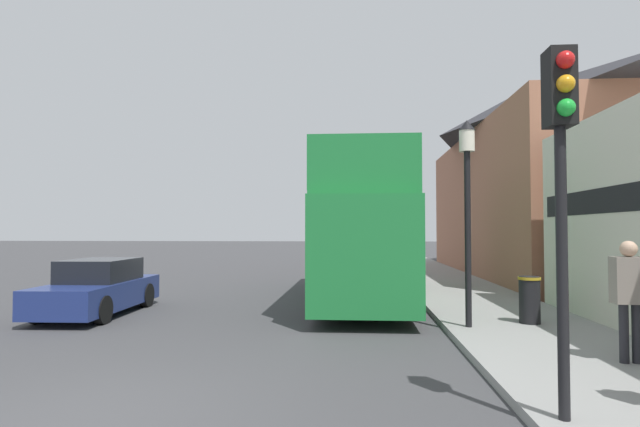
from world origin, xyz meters
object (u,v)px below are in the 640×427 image
parked_car_far_side (99,289)px  lamp_post_second (416,197)px  litter_bin (530,298)px  traffic_signal (561,147)px  lamp_post_nearest (467,183)px  tour_bus (362,238)px  parked_car_ahead_of_bus (370,260)px  pedestrian_second (629,289)px

parked_car_far_side → lamp_post_second: lamp_post_second is taller
litter_bin → lamp_post_second: bearing=99.7°
traffic_signal → litter_bin: traffic_signal is taller
lamp_post_nearest → tour_bus: bearing=113.3°
traffic_signal → lamp_post_second: 14.08m
parked_car_far_side → parked_car_ahead_of_bus: bearing=-122.9°
parked_car_far_side → traffic_signal: bearing=140.0°
parked_car_ahead_of_bus → litter_bin: (3.06, -13.47, -0.02)m
parked_car_ahead_of_bus → traffic_signal: (1.51, -19.14, 2.37)m
parked_car_far_side → lamp_post_nearest: (8.98, -1.78, 2.51)m
lamp_post_second → litter_bin: size_ratio=4.73×
parked_car_ahead_of_bus → lamp_post_nearest: lamp_post_nearest is taller
pedestrian_second → traffic_signal: traffic_signal is taller
traffic_signal → parked_car_ahead_of_bus: bearing=94.5°
traffic_signal → litter_bin: bearing=74.7°
lamp_post_nearest → traffic_signal: bearing=-91.5°
tour_bus → parked_car_ahead_of_bus: size_ratio=2.24×
parked_car_far_side → litter_bin: size_ratio=4.21×
parked_car_ahead_of_bus → tour_bus: bearing=-91.3°
parked_car_far_side → lamp_post_nearest: lamp_post_nearest is taller
tour_bus → litter_bin: 5.91m
parked_car_ahead_of_bus → lamp_post_second: 5.99m
tour_bus → parked_car_ahead_of_bus: tour_bus is taller
tour_bus → pedestrian_second: bearing=-62.7°
pedestrian_second → lamp_post_second: bearing=99.0°
parked_car_far_side → pedestrian_second: pedestrian_second is taller
parked_car_far_side → lamp_post_second: 11.79m
lamp_post_nearest → lamp_post_second: bearing=90.1°
pedestrian_second → lamp_post_nearest: (-1.82, 2.73, 1.91)m
parked_car_ahead_of_bus → lamp_post_nearest: 14.29m
parked_car_far_side → traffic_signal: size_ratio=1.07×
tour_bus → traffic_signal: bearing=-78.7°
parked_car_far_side → litter_bin: parked_car_far_side is taller
tour_bus → litter_bin: size_ratio=10.14×
tour_bus → lamp_post_second: 4.69m
lamp_post_second → traffic_signal: bearing=-90.5°
tour_bus → parked_car_ahead_of_bus: 9.04m
pedestrian_second → lamp_post_second: lamp_post_second is taller
pedestrian_second → lamp_post_second: (-1.84, 11.64, 2.19)m
pedestrian_second → litter_bin: pedestrian_second is taller
pedestrian_second → traffic_signal: (-1.96, -2.44, 1.80)m
pedestrian_second → lamp_post_nearest: lamp_post_nearest is taller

